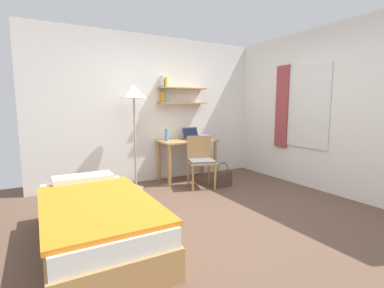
% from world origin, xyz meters
% --- Properties ---
extents(ground_plane, '(5.28, 5.28, 0.00)m').
position_xyz_m(ground_plane, '(0.00, 0.00, 0.00)').
color(ground_plane, brown).
extents(wall_back, '(4.40, 0.27, 2.60)m').
position_xyz_m(wall_back, '(0.01, 2.02, 1.31)').
color(wall_back, white).
rests_on(wall_back, ground_plane).
extents(wall_right, '(0.10, 4.40, 2.60)m').
position_xyz_m(wall_right, '(2.02, 0.04, 1.30)').
color(wall_right, white).
rests_on(wall_right, ground_plane).
extents(bed, '(0.98, 1.93, 0.54)m').
position_xyz_m(bed, '(-1.52, -0.04, 0.24)').
color(bed, '#B2844C').
rests_on(bed, ground_plane).
extents(desk, '(1.03, 0.55, 0.74)m').
position_xyz_m(desk, '(0.44, 1.70, 0.60)').
color(desk, '#B2844C').
rests_on(desk, ground_plane).
extents(desk_chair, '(0.54, 0.52, 0.86)m').
position_xyz_m(desk_chair, '(0.43, 1.20, 0.48)').
color(desk_chair, '#B2844C').
rests_on(desk_chair, ground_plane).
extents(standing_lamp, '(0.41, 0.41, 1.71)m').
position_xyz_m(standing_lamp, '(-0.57, 1.62, 1.51)').
color(standing_lamp, '#B2A893').
rests_on(standing_lamp, ground_plane).
extents(laptop, '(0.33, 0.24, 0.22)m').
position_xyz_m(laptop, '(0.56, 1.75, 0.80)').
color(laptop, '#2D2D33').
rests_on(laptop, desk).
extents(water_bottle, '(0.07, 0.07, 0.22)m').
position_xyz_m(water_bottle, '(0.05, 1.75, 0.85)').
color(water_bottle, '#4C99DB').
rests_on(water_bottle, desk).
extents(book_stack, '(0.18, 0.23, 0.08)m').
position_xyz_m(book_stack, '(0.81, 1.72, 0.78)').
color(book_stack, '#3384C6').
rests_on(book_stack, desk).
extents(handbag, '(0.32, 0.12, 0.42)m').
position_xyz_m(handbag, '(0.75, 1.00, 0.14)').
color(handbag, '#4C382D').
rests_on(handbag, ground_plane).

